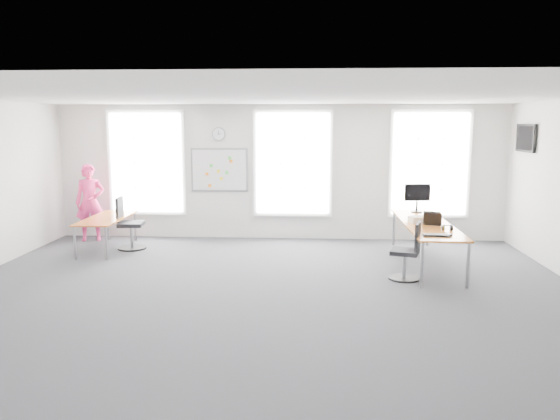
# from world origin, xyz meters

# --- Properties ---
(floor) EXTENTS (10.00, 10.00, 0.00)m
(floor) POSITION_xyz_m (0.00, 0.00, 0.00)
(floor) COLOR #29292D
(floor) RESTS_ON ground
(ceiling) EXTENTS (10.00, 10.00, 0.00)m
(ceiling) POSITION_xyz_m (0.00, 0.00, 3.00)
(ceiling) COLOR silver
(ceiling) RESTS_ON ground
(wall_back) EXTENTS (10.00, 0.00, 10.00)m
(wall_back) POSITION_xyz_m (0.00, 4.00, 1.50)
(wall_back) COLOR silver
(wall_back) RESTS_ON ground
(wall_front) EXTENTS (10.00, 0.00, 10.00)m
(wall_front) POSITION_xyz_m (0.00, -4.00, 1.50)
(wall_front) COLOR silver
(wall_front) RESTS_ON ground
(window_left) EXTENTS (1.60, 0.06, 2.20)m
(window_left) POSITION_xyz_m (-3.00, 3.97, 1.70)
(window_left) COLOR white
(window_left) RESTS_ON wall_back
(window_mid) EXTENTS (1.60, 0.06, 2.20)m
(window_mid) POSITION_xyz_m (0.30, 3.97, 1.70)
(window_mid) COLOR white
(window_mid) RESTS_ON wall_back
(window_right) EXTENTS (1.60, 0.06, 2.20)m
(window_right) POSITION_xyz_m (3.30, 3.97, 1.70)
(window_right) COLOR white
(window_right) RESTS_ON wall_back
(desk_right) EXTENTS (0.84, 3.16, 0.77)m
(desk_right) POSITION_xyz_m (2.85, 1.92, 0.72)
(desk_right) COLOR #C9662D
(desk_right) RESTS_ON ground
(desk_left) EXTENTS (0.74, 1.84, 0.67)m
(desk_left) POSITION_xyz_m (-3.49, 2.68, 0.62)
(desk_left) COLOR #C9662D
(desk_left) RESTS_ON ground
(chair_right) EXTENTS (0.55, 0.55, 0.97)m
(chair_right) POSITION_xyz_m (2.35, 0.83, 0.43)
(chair_right) COLOR black
(chair_right) RESTS_ON ground
(chair_left) EXTENTS (0.58, 0.58, 1.08)m
(chair_left) POSITION_xyz_m (-3.07, 2.75, 0.48)
(chair_left) COLOR black
(chair_left) RESTS_ON ground
(person) EXTENTS (0.71, 0.57, 1.71)m
(person) POSITION_xyz_m (-4.17, 3.51, 0.85)
(person) COLOR #E22D72
(person) RESTS_ON ground
(whiteboard) EXTENTS (1.20, 0.03, 0.90)m
(whiteboard) POSITION_xyz_m (-1.35, 3.97, 1.55)
(whiteboard) COLOR white
(whiteboard) RESTS_ON wall_back
(wall_clock) EXTENTS (0.30, 0.04, 0.30)m
(wall_clock) POSITION_xyz_m (-1.35, 3.97, 2.35)
(wall_clock) COLOR gray
(wall_clock) RESTS_ON wall_back
(tv) EXTENTS (0.06, 0.90, 0.55)m
(tv) POSITION_xyz_m (4.95, 3.00, 2.30)
(tv) COLOR black
(tv) RESTS_ON wall_right
(keyboard) EXTENTS (0.44, 0.20, 0.02)m
(keyboard) POSITION_xyz_m (2.77, 0.72, 0.78)
(keyboard) COLOR black
(keyboard) RESTS_ON desk_right
(mouse) EXTENTS (0.09, 0.12, 0.04)m
(mouse) POSITION_xyz_m (3.00, 0.73, 0.79)
(mouse) COLOR black
(mouse) RESTS_ON desk_right
(lens_cap) EXTENTS (0.07, 0.07, 0.01)m
(lens_cap) POSITION_xyz_m (3.01, 1.03, 0.77)
(lens_cap) COLOR black
(lens_cap) RESTS_ON desk_right
(headphones) EXTENTS (0.18, 0.09, 0.10)m
(headphones) POSITION_xyz_m (3.05, 1.20, 0.82)
(headphones) COLOR black
(headphones) RESTS_ON desk_right
(laptop_sleeve) EXTENTS (0.32, 0.24, 0.25)m
(laptop_sleeve) POSITION_xyz_m (2.90, 1.64, 0.89)
(laptop_sleeve) COLOR black
(laptop_sleeve) RESTS_ON desk_right
(paper_stack) EXTENTS (0.38, 0.32, 0.11)m
(paper_stack) POSITION_xyz_m (2.72, 1.94, 0.83)
(paper_stack) COLOR beige
(paper_stack) RESTS_ON desk_right
(monitor) EXTENTS (0.53, 0.22, 0.59)m
(monitor) POSITION_xyz_m (2.90, 3.11, 1.12)
(monitor) COLOR black
(monitor) RESTS_ON desk_right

